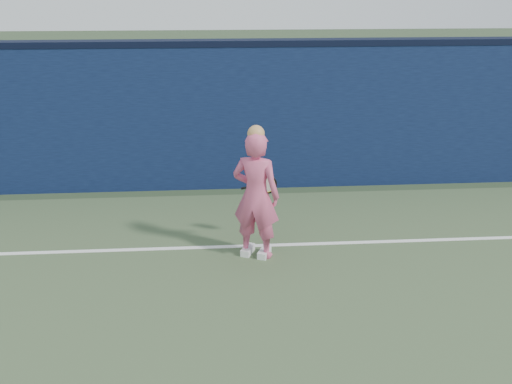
{
  "coord_description": "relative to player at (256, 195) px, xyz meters",
  "views": [
    {
      "loc": [
        -0.49,
        -2.86,
        3.53
      ],
      "look_at": [
        -0.03,
        3.75,
        0.93
      ],
      "focal_mm": 38.0,
      "sensor_mm": 36.0,
      "label": 1
    }
  ],
  "objects": [
    {
      "name": "backstop_wall",
      "position": [
        0.03,
        2.75,
        0.37
      ],
      "size": [
        24.0,
        0.4,
        2.5
      ],
      "primitive_type": "cube",
      "color": "#0C1635",
      "rests_on": "ground"
    },
    {
      "name": "wall_cap",
      "position": [
        0.03,
        2.75,
        1.67
      ],
      "size": [
        24.0,
        0.42,
        0.1
      ],
      "primitive_type": "cube",
      "color": "black",
      "rests_on": "backstop_wall"
    },
    {
      "name": "player",
      "position": [
        0.0,
        0.0,
        0.0
      ],
      "size": [
        0.75,
        0.63,
        1.83
      ],
      "rotation": [
        0.0,
        0.0,
        2.75
      ],
      "color": "#DA557F",
      "rests_on": "ground"
    },
    {
      "name": "racket",
      "position": [
        0.16,
        0.42,
        -0.01
      ],
      "size": [
        0.5,
        0.18,
        0.28
      ],
      "rotation": [
        0.0,
        0.0,
        -0.39
      ],
      "color": "black",
      "rests_on": "ground"
    }
  ]
}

